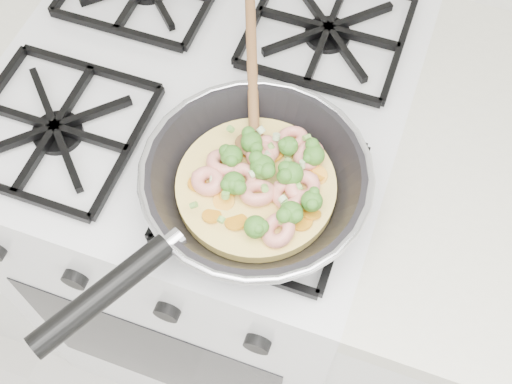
% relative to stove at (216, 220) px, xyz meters
% --- Properties ---
extents(stove, '(0.60, 0.60, 0.92)m').
position_rel_stove_xyz_m(stove, '(0.00, 0.00, 0.00)').
color(stove, white).
rests_on(stove, ground).
extents(skillet, '(0.30, 0.56, 0.10)m').
position_rel_stove_xyz_m(skillet, '(0.14, -0.16, 0.50)').
color(skillet, black).
rests_on(skillet, stove).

